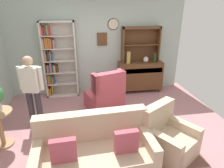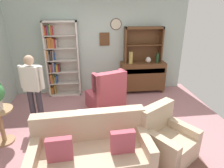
% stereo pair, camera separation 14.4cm
% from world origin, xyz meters
% --- Properties ---
extents(ground_plane, '(5.40, 4.60, 0.02)m').
position_xyz_m(ground_plane, '(0.00, 0.00, -0.01)').
color(ground_plane, '#B27A7F').
extents(wall_back, '(5.00, 0.09, 2.80)m').
position_xyz_m(wall_back, '(0.00, 2.13, 1.40)').
color(wall_back, '#ADC1B7').
rests_on(wall_back, ground_plane).
extents(area_rug, '(2.60, 2.03, 0.01)m').
position_xyz_m(area_rug, '(0.20, -0.30, 0.00)').
color(area_rug, brown).
rests_on(area_rug, ground_plane).
extents(bookshelf, '(0.90, 0.30, 2.10)m').
position_xyz_m(bookshelf, '(-1.15, 1.94, 1.06)').
color(bookshelf, silver).
rests_on(bookshelf, ground_plane).
extents(sideboard, '(1.30, 0.45, 0.92)m').
position_xyz_m(sideboard, '(1.22, 1.86, 0.51)').
color(sideboard, brown).
rests_on(sideboard, ground_plane).
extents(sideboard_hutch, '(1.10, 0.26, 1.00)m').
position_xyz_m(sideboard_hutch, '(1.22, 1.97, 1.56)').
color(sideboard_hutch, brown).
rests_on(sideboard_hutch, sideboard).
extents(vase_tall, '(0.11, 0.11, 0.33)m').
position_xyz_m(vase_tall, '(0.83, 1.78, 1.09)').
color(vase_tall, tan).
rests_on(vase_tall, sideboard).
extents(vase_round, '(0.15, 0.15, 0.17)m').
position_xyz_m(vase_round, '(1.35, 1.79, 1.01)').
color(vase_round, beige).
rests_on(vase_round, sideboard).
extents(bottle_wine, '(0.07, 0.07, 0.27)m').
position_xyz_m(bottle_wine, '(1.61, 1.77, 1.06)').
color(bottle_wine, '#194223').
rests_on(bottle_wine, sideboard).
extents(couch_floral, '(1.84, 0.95, 0.90)m').
position_xyz_m(couch_floral, '(-0.38, -1.07, 0.31)').
color(couch_floral, '#C6AD8E').
rests_on(couch_floral, ground_plane).
extents(armchair_floral, '(1.05, 1.06, 0.88)m').
position_xyz_m(armchair_floral, '(0.91, -0.88, 0.29)').
color(armchair_floral, '#C6AD8E').
rests_on(armchair_floral, ground_plane).
extents(wingback_chair, '(1.01, 1.02, 1.05)m').
position_xyz_m(wingback_chair, '(0.04, 0.84, 0.38)').
color(wingback_chair, '#B74C5B').
rests_on(wingback_chair, ground_plane).
extents(person_reading, '(0.52, 0.28, 1.56)m').
position_xyz_m(person_reading, '(-1.53, 0.39, 0.91)').
color(person_reading, '#38333D').
rests_on(person_reading, ground_plane).
extents(coffee_table, '(0.80, 0.50, 0.42)m').
position_xyz_m(coffee_table, '(-0.24, -0.21, 0.35)').
color(coffee_table, brown).
rests_on(coffee_table, ground_plane).
extents(book_stack, '(0.20, 0.14, 0.07)m').
position_xyz_m(book_stack, '(-0.18, -0.24, 0.45)').
color(book_stack, '#337247').
rests_on(book_stack, coffee_table).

